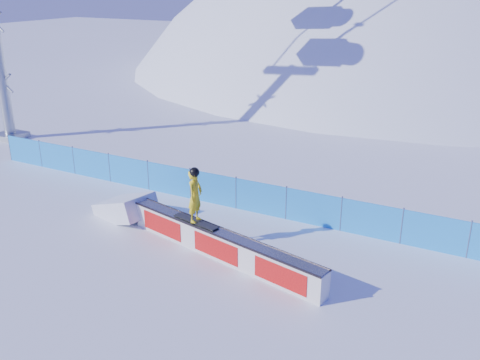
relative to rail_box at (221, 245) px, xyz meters
The scene contains 6 objects.
ground 2.61m from the rail_box, 157.58° to the right, with size 160.00×160.00×0.00m, color white.
snow_hill 45.04m from the rail_box, 93.32° to the left, with size 64.00×64.00×64.00m.
safety_fence 4.25m from the rail_box, 124.05° to the left, with size 22.05×0.05×1.30m.
rail_box is the anchor object (origin of this frame).
snow_ramp 4.66m from the rail_box, 167.12° to the left, with size 2.07×1.38×0.78m, color white, non-canonical shape.
snowboarder 1.70m from the rail_box, 167.12° to the left, with size 1.74×0.69×1.80m.
Camera 1 is at (9.66, -11.49, 8.00)m, focal length 40.00 mm.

